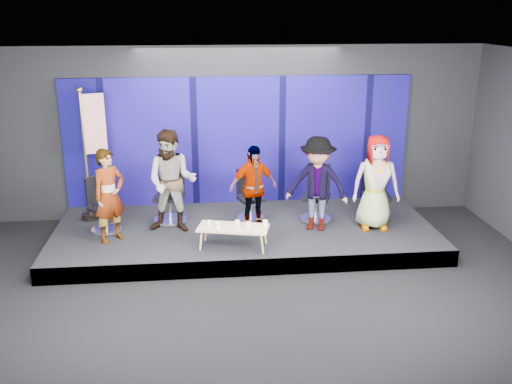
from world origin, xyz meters
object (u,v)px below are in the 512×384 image
(chair_c, at_px, (250,203))
(mug_e, at_px, (265,223))
(chair_a, at_px, (103,214))
(mug_c, at_px, (237,223))
(panelist_c, at_px, (253,188))
(mug_b, at_px, (218,225))
(mug_d, at_px, (248,225))
(coffee_table, at_px, (233,228))
(mug_a, at_px, (209,223))
(chair_d, at_px, (316,202))
(panelist_a, at_px, (109,196))
(chair_e, at_px, (376,201))
(chair_b, at_px, (170,202))
(panelist_d, at_px, (317,184))
(panelist_e, at_px, (376,182))
(panelist_b, at_px, (172,182))
(flag_stand, at_px, (92,151))

(chair_c, relative_size, mug_e, 9.17)
(chair_a, xyz_separation_m, mug_c, (2.37, -0.90, 0.08))
(panelist_c, height_order, mug_e, panelist_c)
(chair_c, height_order, mug_b, chair_c)
(mug_b, bearing_deg, mug_d, -5.86)
(mug_e, bearing_deg, coffee_table, 176.52)
(mug_a, bearing_deg, mug_c, -5.40)
(chair_d, distance_m, mug_d, 1.91)
(panelist_a, height_order, chair_e, panelist_a)
(chair_b, bearing_deg, coffee_table, -39.90)
(panelist_a, bearing_deg, panelist_d, -40.80)
(chair_c, height_order, mug_c, chair_c)
(chair_e, bearing_deg, chair_d, -177.51)
(panelist_e, bearing_deg, mug_e, -157.05)
(mug_e, bearing_deg, mug_b, -179.05)
(panelist_b, bearing_deg, coffee_table, -28.82)
(panelist_a, distance_m, mug_d, 2.45)
(coffee_table, bearing_deg, chair_c, 73.45)
(chair_e, bearing_deg, panelist_d, -155.44)
(chair_c, bearing_deg, panelist_a, -179.50)
(panelist_a, relative_size, chair_c, 1.70)
(chair_a, xyz_separation_m, panelist_a, (0.21, -0.46, 0.49))
(chair_b, bearing_deg, chair_e, 7.41)
(panelist_c, height_order, coffee_table, panelist_c)
(panelist_b, height_order, mug_d, panelist_b)
(coffee_table, bearing_deg, chair_a, 157.07)
(panelist_e, bearing_deg, chair_c, 167.73)
(panelist_c, bearing_deg, panelist_b, 161.49)
(coffee_table, height_order, mug_b, mug_b)
(panelist_e, height_order, flag_stand, flag_stand)
(panelist_b, bearing_deg, panelist_e, 7.60)
(panelist_b, distance_m, mug_a, 1.12)
(chair_a, height_order, panelist_e, panelist_e)
(chair_a, height_order, mug_a, chair_a)
(panelist_b, bearing_deg, panelist_c, 10.31)
(mug_c, bearing_deg, chair_e, 20.96)
(mug_c, bearing_deg, chair_c, 75.64)
(chair_a, xyz_separation_m, panelist_c, (2.72, -0.13, 0.45))
(mug_c, xyz_separation_m, flag_stand, (-2.60, 1.58, 0.94))
(chair_e, distance_m, mug_e, 2.55)
(panelist_e, bearing_deg, panelist_d, -176.56)
(chair_b, bearing_deg, mug_c, -36.56)
(panelist_d, height_order, flag_stand, flag_stand)
(chair_c, relative_size, flag_stand, 0.38)
(chair_b, xyz_separation_m, chair_d, (2.78, -0.19, -0.03))
(chair_b, relative_size, flag_stand, 0.45)
(chair_b, height_order, mug_e, chair_b)
(chair_d, xyz_separation_m, coffee_table, (-1.67, -1.17, -0.02))
(panelist_b, relative_size, flag_stand, 0.74)
(mug_d, bearing_deg, coffee_table, 158.41)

